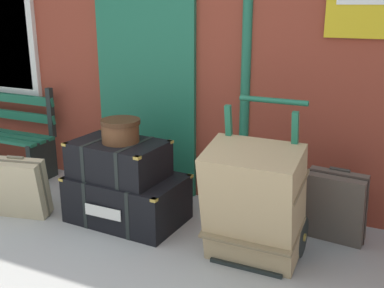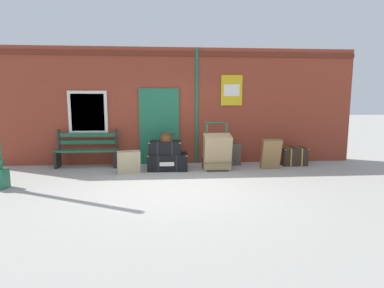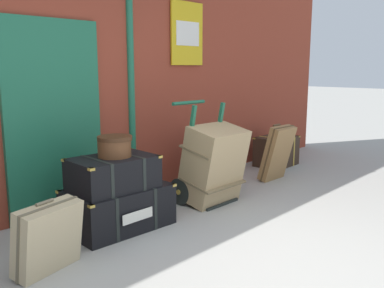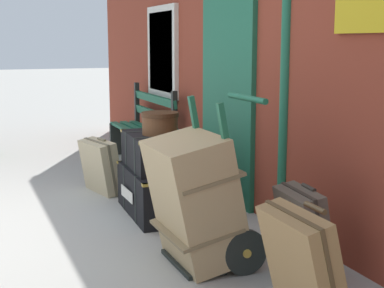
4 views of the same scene
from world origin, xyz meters
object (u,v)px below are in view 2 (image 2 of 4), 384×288
object	(u,v)px
steamer_trunk_base	(168,161)
large_brown_trunk	(217,152)
steamer_trunk_middle	(165,147)
suitcase_brown	(271,154)
suitcase_oxblood	(232,154)
platform_bench	(87,150)
round_hatbox	(166,137)
porters_trolley	(216,159)
corner_trunk	(293,156)
suitcase_slate	(129,162)

from	to	relation	value
steamer_trunk_base	large_brown_trunk	world-z (taller)	large_brown_trunk
steamer_trunk_middle	suitcase_brown	world-z (taller)	suitcase_brown
steamer_trunk_base	suitcase_oxblood	distance (m)	1.81
platform_bench	large_brown_trunk	size ratio (longest dim) A/B	1.68
round_hatbox	suitcase_oxblood	world-z (taller)	round_hatbox
platform_bench	round_hatbox	world-z (taller)	platform_bench
porters_trolley	suitcase_oxblood	world-z (taller)	porters_trolley
suitcase_oxblood	suitcase_brown	bearing A→B (deg)	-32.54
steamer_trunk_base	porters_trolley	distance (m)	1.25
suitcase_oxblood	round_hatbox	bearing A→B (deg)	-167.66
porters_trolley	suitcase_brown	xyz separation A→B (m)	(1.41, -0.17, 0.13)
platform_bench	porters_trolley	world-z (taller)	porters_trolley
porters_trolley	large_brown_trunk	distance (m)	0.27
suitcase_oxblood	corner_trunk	world-z (taller)	suitcase_oxblood
steamer_trunk_base	porters_trolley	xyz separation A→B (m)	(1.25, -0.02, 0.06)
large_brown_trunk	suitcase_oxblood	size ratio (longest dim) A/B	1.48
platform_bench	suitcase_brown	bearing A→B (deg)	-8.07
steamer_trunk_base	round_hatbox	bearing A→B (deg)	-156.50
porters_trolley	suitcase_oxblood	bearing A→B (deg)	37.81
round_hatbox	suitcase_oxblood	distance (m)	1.92
steamer_trunk_middle	porters_trolley	bearing A→B (deg)	-0.27
steamer_trunk_base	steamer_trunk_middle	bearing A→B (deg)	-163.95
suitcase_slate	corner_trunk	distance (m)	4.46
large_brown_trunk	suitcase_slate	size ratio (longest dim) A/B	1.60
suitcase_slate	corner_trunk	size ratio (longest dim) A/B	0.84
platform_bench	suitcase_brown	xyz separation A→B (m)	(4.80, -0.68, -0.05)
steamer_trunk_middle	suitcase_oxblood	xyz separation A→B (m)	(1.83, 0.40, -0.27)
suitcase_slate	suitcase_oxblood	size ratio (longest dim) A/B	0.92
large_brown_trunk	suitcase_slate	bearing A→B (deg)	-175.69
suitcase_oxblood	corner_trunk	size ratio (longest dim) A/B	0.91
round_hatbox	corner_trunk	size ratio (longest dim) A/B	0.49
suitcase_oxblood	corner_trunk	xyz separation A→B (m)	(1.69, -0.06, -0.07)
suitcase_slate	suitcase_brown	bearing A→B (deg)	2.76
platform_bench	large_brown_trunk	xyz separation A→B (m)	(3.39, -0.69, 0.03)
steamer_trunk_base	suitcase_slate	size ratio (longest dim) A/B	1.75
round_hatbox	corner_trunk	bearing A→B (deg)	5.49
steamer_trunk_middle	round_hatbox	world-z (taller)	round_hatbox
large_brown_trunk	suitcase_brown	distance (m)	1.41
suitcase_brown	corner_trunk	world-z (taller)	suitcase_brown
large_brown_trunk	suitcase_slate	distance (m)	2.22
steamer_trunk_base	suitcase_slate	bearing A→B (deg)	-159.18
suitcase_slate	large_brown_trunk	bearing A→B (deg)	4.31
suitcase_brown	corner_trunk	bearing A→B (deg)	32.51
platform_bench	round_hatbox	distance (m)	2.21
suitcase_oxblood	large_brown_trunk	bearing A→B (deg)	-132.01
large_brown_trunk	corner_trunk	xyz separation A→B (m)	(2.21, 0.52, -0.24)
large_brown_trunk	suitcase_oxblood	xyz separation A→B (m)	(0.52, 0.58, -0.16)
platform_bench	large_brown_trunk	world-z (taller)	platform_bench
suitcase_brown	suitcase_oxblood	xyz separation A→B (m)	(-0.89, 0.57, -0.09)
platform_bench	suitcase_oxblood	xyz separation A→B (m)	(3.91, -0.11, -0.13)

